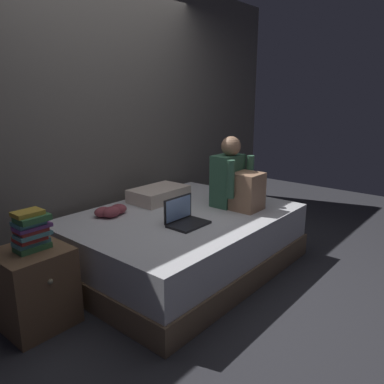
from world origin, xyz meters
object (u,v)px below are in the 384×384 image
pillow (159,194)px  clothes_pile (111,211)px  laptop (184,218)px  nightstand (35,287)px  person_sitting (235,181)px  bed (182,241)px  book_stack (31,231)px

pillow → clothes_pile: pillow is taller
laptop → pillow: laptop is taller
laptop → nightstand: bearing=160.9°
nightstand → laptop: size_ratio=1.71×
laptop → pillow: size_ratio=0.57×
nightstand → person_sitting: person_sitting is taller
laptop → clothes_pile: laptop is taller
bed → pillow: 0.58m
person_sitting → laptop: (-0.67, 0.04, -0.20)m
book_stack → clothes_pile: size_ratio=0.92×
clothes_pile → nightstand: bearing=-164.0°
bed → clothes_pile: size_ratio=6.90×
clothes_pile → book_stack: bearing=-163.2°
nightstand → laptop: 1.20m
pillow → book_stack: bearing=-169.1°
bed → laptop: bearing=-134.8°
person_sitting → clothes_pile: size_ratio=2.26×
nightstand → pillow: 1.52m
person_sitting → laptop: bearing=176.3°
bed → clothes_pile: bearing=136.8°
bed → laptop: size_ratio=6.25×
nightstand → book_stack: (0.02, -0.01, 0.40)m
person_sitting → nightstand: bearing=166.5°
book_stack → person_sitting: bearing=-13.4°
laptop → book_stack: bearing=160.9°
nightstand → pillow: (1.46, 0.27, 0.30)m
book_stack → nightstand: bearing=156.8°
pillow → clothes_pile: bearing=-177.4°
pillow → clothes_pile: 0.61m
nightstand → book_stack: book_stack is taller
person_sitting → pillow: person_sitting is taller
bed → nightstand: (-1.30, 0.18, 0.02)m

